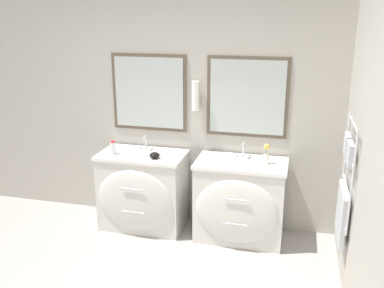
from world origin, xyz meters
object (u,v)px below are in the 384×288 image
Objects in this scene: vanity_left at (142,191)px; flower_vase at (266,155)px; amenity_bowl at (155,155)px; vanity_right at (240,201)px; toiletry_bottle at (113,148)px.

flower_vase reaches higher than vanity_left.
vanity_left is 0.48m from amenity_bowl.
vanity_left is 1.39m from flower_vase.
vanity_right is at bearing 0.00° from vanity_left.
vanity_left is at bearing 10.48° from toiletry_bottle.
amenity_bowl is 1.12m from flower_vase.
vanity_left is 8.49× the size of amenity_bowl.
vanity_right is 6.20× the size of toiletry_bottle.
toiletry_bottle reaches higher than amenity_bowl.
flower_vase is at bearing 5.90° from amenity_bowl.
toiletry_bottle is 0.72× the size of flower_vase.
toiletry_bottle reaches higher than vanity_right.
flower_vase reaches higher than vanity_right.
vanity_right is at bearing 2.27° from toiletry_bottle.
flower_vase is (1.30, 0.04, 0.50)m from vanity_left.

